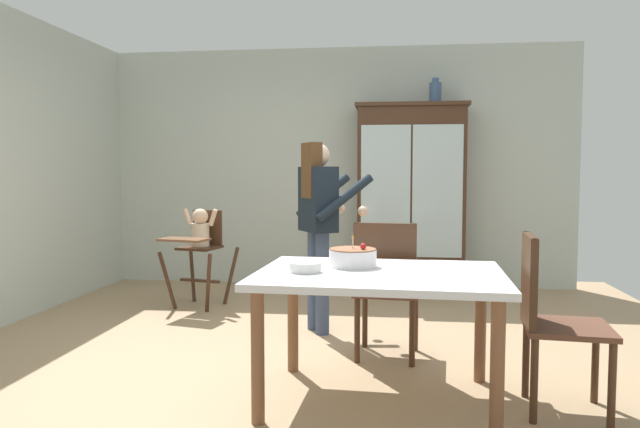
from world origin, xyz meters
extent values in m
plane|color=tan|center=(0.00, 0.00, 0.00)|extent=(6.24, 6.24, 0.00)
cube|color=beige|center=(0.00, 2.63, 1.35)|extent=(5.32, 0.06, 2.70)
cube|color=#422819|center=(0.83, 2.37, 1.00)|extent=(1.14, 0.42, 1.99)
cube|color=#422819|center=(0.83, 2.37, 2.01)|extent=(1.20, 0.48, 0.04)
cube|color=silver|center=(0.56, 2.15, 1.10)|extent=(0.52, 0.01, 1.39)
cube|color=silver|center=(1.10, 2.15, 1.10)|extent=(0.52, 0.01, 1.39)
cube|color=#422819|center=(0.83, 2.37, 1.10)|extent=(1.06, 0.36, 0.02)
cylinder|color=#3D567F|center=(1.08, 2.37, 2.14)|extent=(0.13, 0.13, 0.22)
cylinder|color=#3D567F|center=(1.08, 2.37, 2.28)|extent=(0.07, 0.07, 0.05)
cylinder|color=#422819|center=(-1.46, 1.14, 0.28)|extent=(0.16, 0.12, 0.56)
cylinder|color=#422819|center=(-1.04, 1.05, 0.28)|extent=(0.12, 0.16, 0.56)
cylinder|color=#422819|center=(-1.37, 1.57, 0.28)|extent=(0.12, 0.16, 0.56)
cylinder|color=#422819|center=(-0.94, 1.48, 0.28)|extent=(0.16, 0.12, 0.56)
cube|color=#422819|center=(-1.20, 1.31, 0.25)|extent=(0.42, 0.13, 0.02)
cube|color=#422819|center=(-1.20, 1.31, 0.57)|extent=(0.41, 0.41, 0.02)
cube|color=#422819|center=(-1.17, 1.46, 0.76)|extent=(0.31, 0.10, 0.34)
cube|color=brown|center=(-1.26, 1.04, 0.68)|extent=(0.48, 0.33, 0.02)
cylinder|color=beige|center=(-1.20, 1.33, 0.70)|extent=(0.17, 0.17, 0.22)
sphere|color=beige|center=(-1.20, 1.33, 0.87)|extent=(0.15, 0.15, 0.15)
cylinder|color=beige|center=(-1.33, 1.36, 0.86)|extent=(0.10, 0.06, 0.17)
cylinder|color=beige|center=(-1.06, 1.30, 0.86)|extent=(0.10, 0.06, 0.17)
cylinder|color=#3D4C6B|center=(0.09, 0.48, 0.41)|extent=(0.11, 0.11, 0.82)
cylinder|color=#3D4C6B|center=(0.00, 0.62, 0.41)|extent=(0.11, 0.11, 0.82)
cube|color=#19232D|center=(0.04, 0.55, 1.08)|extent=(0.36, 0.41, 0.52)
cube|color=white|center=(0.13, 0.60, 1.08)|extent=(0.04, 0.06, 0.49)
sphere|color=beige|center=(0.04, 0.55, 1.43)|extent=(0.19, 0.19, 0.19)
cube|color=brown|center=(-0.01, 0.52, 1.31)|extent=(0.19, 0.22, 0.44)
cylinder|color=#19232D|center=(0.27, 0.45, 1.10)|extent=(0.46, 0.32, 0.37)
sphere|color=beige|center=(0.40, 0.53, 0.99)|extent=(0.08, 0.08, 0.08)
cylinder|color=#19232D|center=(0.06, 0.79, 1.10)|extent=(0.46, 0.32, 0.37)
sphere|color=beige|center=(0.19, 0.88, 0.99)|extent=(0.08, 0.08, 0.08)
cube|color=silver|center=(0.57, -0.86, 0.72)|extent=(1.41, 1.07, 0.04)
cylinder|color=brown|center=(-0.04, -1.25, 0.35)|extent=(0.07, 0.07, 0.70)
cylinder|color=brown|center=(1.14, -1.31, 0.35)|extent=(0.07, 0.07, 0.70)
cylinder|color=brown|center=(0.00, -0.42, 0.35)|extent=(0.07, 0.07, 0.70)
cylinder|color=brown|center=(1.18, -0.48, 0.35)|extent=(0.07, 0.07, 0.70)
cylinder|color=white|center=(0.41, -0.71, 0.79)|extent=(0.28, 0.28, 0.10)
cylinder|color=#935B3D|center=(0.41, -0.71, 0.84)|extent=(0.27, 0.27, 0.01)
cylinder|color=#F2E5CC|center=(0.41, -0.71, 0.88)|extent=(0.01, 0.01, 0.06)
cone|color=yellow|center=(0.41, -0.71, 0.92)|extent=(0.02, 0.02, 0.02)
sphere|color=red|center=(0.47, -0.74, 0.87)|extent=(0.04, 0.04, 0.04)
cylinder|color=silver|center=(0.16, -0.93, 0.77)|extent=(0.18, 0.18, 0.05)
cylinder|color=#422819|center=(0.81, 0.13, 0.23)|extent=(0.04, 0.04, 0.45)
cylinder|color=#422819|center=(0.44, 0.16, 0.23)|extent=(0.04, 0.04, 0.45)
cylinder|color=#422819|center=(0.77, -0.24, 0.23)|extent=(0.04, 0.04, 0.45)
cylinder|color=#422819|center=(0.41, -0.21, 0.23)|extent=(0.04, 0.04, 0.45)
cube|color=brown|center=(0.61, -0.04, 0.47)|extent=(0.48, 0.48, 0.03)
cube|color=#422819|center=(0.59, -0.24, 0.72)|extent=(0.42, 0.08, 0.48)
cylinder|color=#422819|center=(0.78, -0.26, 0.72)|extent=(0.03, 0.03, 0.48)
cylinder|color=#422819|center=(0.40, -0.22, 0.72)|extent=(0.03, 0.03, 0.48)
cylinder|color=#422819|center=(1.74, -1.11, 0.23)|extent=(0.04, 0.04, 0.45)
cylinder|color=#422819|center=(1.78, -0.75, 0.23)|extent=(0.04, 0.04, 0.45)
cylinder|color=#422819|center=(1.37, -1.08, 0.23)|extent=(0.04, 0.04, 0.45)
cylinder|color=#422819|center=(1.41, -0.71, 0.23)|extent=(0.04, 0.04, 0.45)
cube|color=brown|center=(1.57, -0.91, 0.47)|extent=(0.48, 0.48, 0.03)
cube|color=#422819|center=(1.37, -0.89, 0.72)|extent=(0.08, 0.42, 0.48)
cylinder|color=#422819|center=(1.35, -1.08, 0.72)|extent=(0.03, 0.03, 0.48)
cylinder|color=#422819|center=(1.39, -0.70, 0.72)|extent=(0.03, 0.03, 0.48)
camera|label=1|loc=(0.64, -4.18, 1.30)|focal=33.40mm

